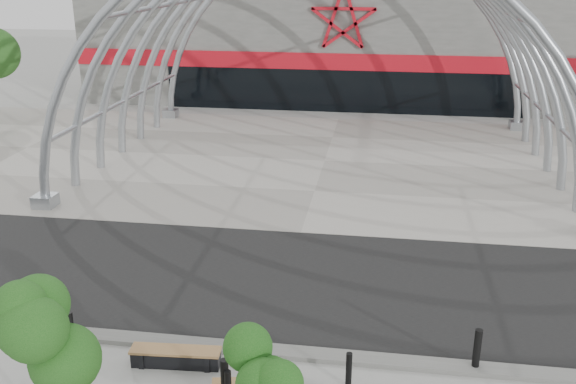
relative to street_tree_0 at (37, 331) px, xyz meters
name	(u,v)px	position (x,y,z in m)	size (l,w,h in m)	color
ground	(264,346)	(3.49, 3.84, -2.50)	(140.00, 140.00, 0.00)	#999994
road	(285,280)	(3.49, 7.34, -2.49)	(140.00, 7.00, 0.02)	black
forecourt	(325,161)	(3.49, 19.34, -2.48)	(60.00, 17.00, 0.04)	#9A958C
kerb	(262,350)	(3.49, 3.59, -2.44)	(60.00, 0.50, 0.12)	#62625E
arena_building	(350,34)	(3.49, 37.29, 1.49)	(34.00, 15.24, 8.00)	slate
vault_canopy	(325,161)	(3.49, 19.34, -2.48)	(20.80, 15.80, 20.36)	#9DA2A8
street_tree_0	(37,331)	(0.00, 0.00, 0.00)	(1.52, 1.52, 3.47)	#321F18
bench_0	(176,357)	(1.62, 2.77, -2.28)	(2.13, 0.60, 0.44)	black
bollard_0	(71,330)	(-1.13, 3.14, -2.02)	(0.15, 0.15, 0.95)	black
bollard_2	(225,382)	(3.10, 1.59, -1.94)	(0.18, 0.18, 1.11)	black
bollard_3	(349,370)	(5.65, 2.58, -2.07)	(0.14, 0.14, 0.86)	black
bollard_4	(477,350)	(8.51, 3.63, -1.96)	(0.17, 0.17, 1.07)	black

